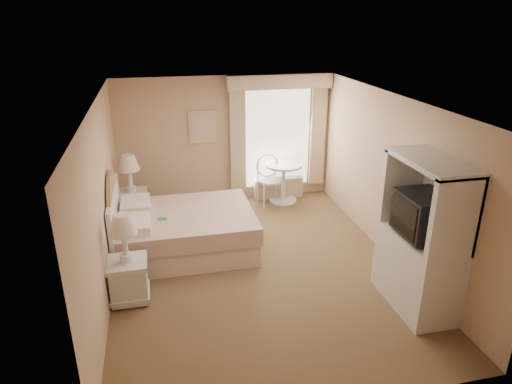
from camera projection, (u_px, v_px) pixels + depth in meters
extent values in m
cube|color=brown|center=(257.00, 266.00, 6.92)|extent=(4.20, 5.50, 0.01)
cube|color=silver|center=(257.00, 102.00, 6.00)|extent=(4.20, 5.50, 0.01)
cube|color=tan|center=(226.00, 140.00, 8.96)|extent=(4.20, 0.01, 2.50)
cube|color=tan|center=(327.00, 302.00, 3.97)|extent=(4.20, 0.01, 2.50)
cube|color=tan|center=(102.00, 203.00, 6.03)|extent=(0.01, 5.50, 2.50)
cube|color=tan|center=(392.00, 179.00, 6.89)|extent=(0.01, 5.50, 2.50)
cube|color=white|center=(278.00, 138.00, 9.14)|extent=(1.30, 0.02, 2.00)
cube|color=#C7B28B|center=(238.00, 141.00, 8.93)|extent=(0.30, 0.08, 2.05)
cube|color=#C7B28B|center=(318.00, 136.00, 9.27)|extent=(0.30, 0.08, 2.05)
cube|color=#DAA28E|center=(280.00, 81.00, 8.65)|extent=(2.05, 0.20, 0.28)
cube|color=beige|center=(278.00, 187.00, 9.45)|extent=(1.00, 0.22, 0.42)
cube|color=#D8BD84|center=(202.00, 127.00, 8.73)|extent=(0.52, 0.03, 0.62)
cube|color=beige|center=(203.00, 127.00, 8.71)|extent=(0.42, 0.02, 0.52)
cube|color=#DAA28E|center=(186.00, 239.00, 7.36)|extent=(2.12, 1.61, 0.36)
cube|color=#C8A696|center=(185.00, 221.00, 7.24)|extent=(2.18, 1.67, 0.28)
cube|color=silver|center=(134.00, 224.00, 6.67)|extent=(0.45, 0.62, 0.14)
cube|color=silver|center=(135.00, 204.00, 7.36)|extent=(0.45, 0.62, 0.14)
cube|color=#24863A|center=(162.00, 219.00, 6.98)|extent=(0.14, 0.10, 0.01)
cube|color=silver|center=(116.00, 225.00, 7.01)|extent=(0.06, 1.71, 1.11)
cylinder|color=#9E7A54|center=(115.00, 219.00, 6.97)|extent=(0.05, 1.52, 1.52)
cube|color=silver|center=(129.00, 282.00, 6.04)|extent=(0.47, 0.47, 0.51)
cube|color=silver|center=(127.00, 263.00, 5.93)|extent=(0.51, 0.51, 0.06)
cube|color=silver|center=(130.00, 293.00, 6.10)|extent=(0.51, 0.51, 0.05)
cylinder|color=silver|center=(126.00, 258.00, 5.90)|extent=(0.16, 0.16, 0.10)
cylinder|color=silver|center=(125.00, 244.00, 5.83)|extent=(0.07, 0.07, 0.41)
cone|color=silver|center=(122.00, 224.00, 5.73)|extent=(0.37, 0.37, 0.26)
cube|color=silver|center=(133.00, 209.00, 8.25)|extent=(0.49, 0.49, 0.53)
cube|color=silver|center=(132.00, 193.00, 8.14)|extent=(0.53, 0.53, 0.06)
cube|color=silver|center=(134.00, 218.00, 8.31)|extent=(0.53, 0.53, 0.05)
cylinder|color=silver|center=(131.00, 189.00, 8.11)|extent=(0.17, 0.17, 0.11)
cylinder|color=silver|center=(130.00, 178.00, 8.03)|extent=(0.07, 0.07, 0.42)
cone|color=silver|center=(128.00, 163.00, 7.92)|extent=(0.38, 0.38, 0.27)
cylinder|color=silver|center=(283.00, 200.00, 9.32)|extent=(0.56, 0.56, 0.03)
cylinder|color=silver|center=(283.00, 183.00, 9.18)|extent=(0.09, 0.09, 0.75)
cylinder|color=silver|center=(284.00, 165.00, 9.04)|extent=(0.75, 0.75, 0.04)
cylinder|color=silver|center=(264.00, 197.00, 8.86)|extent=(0.04, 0.04, 0.49)
cylinder|color=silver|center=(282.00, 195.00, 8.97)|extent=(0.04, 0.04, 0.49)
cylinder|color=silver|center=(258.00, 190.00, 9.19)|extent=(0.04, 0.04, 0.49)
cylinder|color=silver|center=(275.00, 188.00, 9.30)|extent=(0.04, 0.04, 0.49)
cylinder|color=silver|center=(270.00, 180.00, 8.98)|extent=(0.52, 0.52, 0.04)
torus|color=silver|center=(267.00, 166.00, 9.02)|extent=(0.48, 0.16, 0.47)
cylinder|color=silver|center=(258.00, 169.00, 9.02)|extent=(0.04, 0.04, 0.44)
cylinder|color=silver|center=(276.00, 167.00, 9.12)|extent=(0.04, 0.04, 0.44)
cube|color=silver|center=(416.00, 271.00, 5.88)|extent=(0.60, 1.20, 0.99)
cube|color=silver|center=(456.00, 219.00, 5.01)|extent=(0.60, 0.09, 0.99)
cube|color=silver|center=(403.00, 184.00, 6.02)|extent=(0.60, 0.09, 0.99)
cube|color=silver|center=(433.00, 162.00, 5.33)|extent=(0.60, 1.20, 0.07)
cube|color=silver|center=(448.00, 198.00, 5.57)|extent=(0.04, 1.20, 0.99)
cube|color=black|center=(423.00, 214.00, 5.58)|extent=(0.53, 0.66, 0.53)
cube|color=black|center=(404.00, 216.00, 5.53)|extent=(0.02, 0.55, 0.44)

